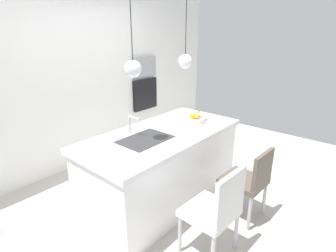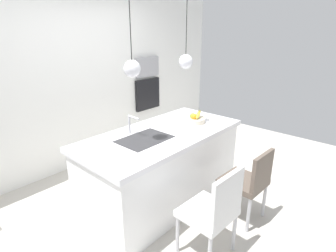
# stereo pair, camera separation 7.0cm
# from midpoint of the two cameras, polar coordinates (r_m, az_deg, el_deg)

# --- Properties ---
(floor) EXTENTS (6.60, 6.60, 0.00)m
(floor) POSITION_cam_midpoint_polar(r_m,az_deg,el_deg) (3.50, -0.53, -15.11)
(floor) COLOR #BCB7AD
(floor) RESTS_ON ground
(back_wall) EXTENTS (6.00, 0.10, 2.60)m
(back_wall) POSITION_cam_midpoint_polar(r_m,az_deg,el_deg) (4.23, -17.59, 9.24)
(back_wall) COLOR white
(back_wall) RESTS_ON ground
(kitchen_island) EXTENTS (1.98, 0.94, 0.89)m
(kitchen_island) POSITION_cam_midpoint_polar(r_m,az_deg,el_deg) (3.27, -0.56, -8.62)
(kitchen_island) COLOR white
(kitchen_island) RESTS_ON ground
(sink_basin) EXTENTS (0.56, 0.40, 0.02)m
(sink_basin) POSITION_cam_midpoint_polar(r_m,az_deg,el_deg) (2.90, -4.27, -2.87)
(sink_basin) COLOR #2D2D30
(sink_basin) RESTS_ON kitchen_island
(faucet) EXTENTS (0.02, 0.17, 0.22)m
(faucet) POSITION_cam_midpoint_polar(r_m,az_deg,el_deg) (3.00, -7.18, 0.79)
(faucet) COLOR silver
(faucet) RESTS_ON kitchen_island
(fruit_bowl) EXTENTS (0.27, 0.27, 0.16)m
(fruit_bowl) POSITION_cam_midpoint_polar(r_m,az_deg,el_deg) (3.42, 6.20, 1.44)
(fruit_bowl) COLOR beige
(fruit_bowl) RESTS_ON kitchen_island
(microwave) EXTENTS (0.54, 0.08, 0.34)m
(microwave) POSITION_cam_midpoint_polar(r_m,az_deg,el_deg) (4.95, -4.14, 12.39)
(microwave) COLOR #9E9EA3
(microwave) RESTS_ON back_wall
(oven) EXTENTS (0.56, 0.08, 0.56)m
(oven) POSITION_cam_midpoint_polar(r_m,az_deg,el_deg) (5.04, -4.00, 6.74)
(oven) COLOR black
(oven) RESTS_ON back_wall
(chair_near) EXTENTS (0.47, 0.44, 0.90)m
(chair_near) POSITION_cam_midpoint_polar(r_m,az_deg,el_deg) (2.53, 10.46, -16.99)
(chair_near) COLOR silver
(chair_near) RESTS_ON ground
(chair_middle) EXTENTS (0.43, 0.45, 0.84)m
(chair_middle) POSITION_cam_midpoint_polar(r_m,az_deg,el_deg) (3.07, 17.28, -10.94)
(chair_middle) COLOR brown
(chair_middle) RESTS_ON ground
(pendant_light_left) EXTENTS (0.16, 0.16, 0.76)m
(pendant_light_left) POSITION_cam_midpoint_polar(r_m,az_deg,el_deg) (2.62, -6.81, 12.00)
(pendant_light_left) COLOR silver
(pendant_light_right) EXTENTS (0.16, 0.16, 0.76)m
(pendant_light_right) POSITION_cam_midpoint_polar(r_m,az_deg,el_deg) (3.21, 4.42, 13.46)
(pendant_light_right) COLOR silver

